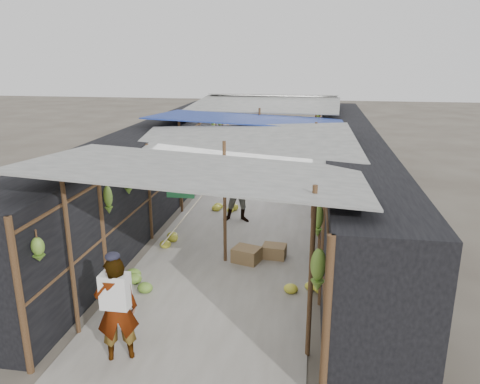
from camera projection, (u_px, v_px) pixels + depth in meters
The scene contains 14 objects.
ground at pixel (189, 343), 7.16m from camera, with size 80.00×80.00×0.00m, color #6B6356.
aisle_slab at pixel (248, 209), 13.31m from camera, with size 3.60×16.00×0.02m, color #9E998E.
stall_left at pixel (155, 167), 13.39m from camera, with size 1.40×15.00×2.30m, color black.
stall_right at pixel (348, 174), 12.58m from camera, with size 1.40×15.00×2.30m, color black.
crate_near at pixel (274, 252), 10.12m from camera, with size 0.50×0.40×0.30m, color #956F4C.
crate_mid at pixel (247, 255), 9.91m from camera, with size 0.55×0.44×0.33m, color #956F4C.
crate_back at pixel (263, 161), 18.79m from camera, with size 0.43×0.35×0.27m, color #956F4C.
black_basin at pixel (302, 169), 17.61m from camera, with size 0.55×0.55×0.16m, color black.
vendor_elderly at pixel (117, 309), 6.59m from camera, with size 0.58×0.38×1.60m, color white.
shopper_blue at pixel (240, 189), 12.09m from camera, with size 0.88×0.69×1.82m, color #1E3599.
vendor_seated at pixel (283, 180), 14.60m from camera, with size 0.61×0.35×0.95m, color #47433D.
market_canopy at pixel (251, 124), 12.95m from camera, with size 5.62×15.20×2.77m.
hanging_bananas at pixel (247, 154), 12.59m from camera, with size 3.95×14.22×0.81m.
floor_bananas at pixel (231, 224), 11.73m from camera, with size 4.03×8.76×0.34m.
Camera 1 is at (1.75, -6.01, 4.26)m, focal length 35.00 mm.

